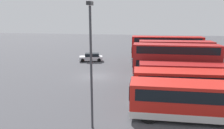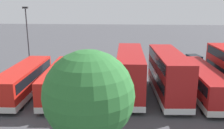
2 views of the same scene
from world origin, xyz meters
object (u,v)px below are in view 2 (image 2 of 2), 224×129
Objects in this scene: bus_single_deck_seventh at (24,79)px; lamp_post_tall at (28,36)px; bus_single_deck_fifth at (93,81)px; bus_double_decker_third at (168,73)px; bus_single_deck_sixth at (62,80)px; car_hatchback_silver at (193,60)px; bus_double_decker_fourth at (130,72)px; bus_single_deck_second at (202,81)px.

lamp_post_tall is at bearing -72.05° from bus_single_deck_seventh.
bus_single_deck_fifth is at bearing 179.47° from bus_single_deck_seventh.
bus_double_decker_third is 0.99× the size of bus_single_deck_fifth.
car_hatchback_silver is at bearing -140.12° from bus_single_deck_sixth.
bus_double_decker_fourth is (3.83, -0.37, 0.00)m from bus_double_decker_third.
bus_single_deck_fifth and bus_single_deck_sixth have the same top height.
bus_double_decker_third is 3.85m from bus_double_decker_fourth.
bus_single_deck_sixth is 1.22× the size of lamp_post_tall.
lamp_post_tall reaches higher than car_hatchback_silver.
bus_double_decker_fourth is 10.99m from bus_single_deck_seventh.
lamp_post_tall is (23.36, 6.34, 4.40)m from car_hatchback_silver.
bus_double_decker_fourth is 1.20× the size of lamp_post_tall.
car_hatchback_silver is (-16.90, -14.12, -0.92)m from bus_single_deck_sixth.
bus_double_decker_fourth reaches higher than bus_single_deck_fifth.
bus_single_deck_fifth is at bearing 177.07° from bus_single_deck_sixth.
lamp_post_tall is at bearing 15.18° from car_hatchback_silver.
bus_single_deck_sixth is at bearing -178.53° from bus_single_deck_seventh.
bus_single_deck_second is at bearing 79.46° from car_hatchback_silver.
bus_single_deck_fifth is (11.12, 0.75, -0.00)m from bus_single_deck_second.
car_hatchback_silver is at bearing -164.82° from lamp_post_tall.
lamp_post_tall reaches higher than bus_single_deck_fifth.
bus_double_decker_fourth is 7.10m from bus_single_deck_sixth.
car_hatchback_silver is 0.50× the size of lamp_post_tall.
bus_single_deck_sixth is (7.02, 0.63, -0.83)m from bus_double_decker_fourth.
bus_single_deck_seventh is at bearing -0.53° from bus_single_deck_fifth.
bus_single_deck_second is at bearing 179.64° from bus_double_decker_fourth.
bus_double_decker_third reaches higher than car_hatchback_silver.
bus_double_decker_third is 7.65m from bus_single_deck_fifth.
car_hatchback_silver is at bearing -133.67° from bus_single_deck_fifth.
bus_single_deck_seventh is at bearing 3.83° from bus_double_decker_fourth.
bus_single_deck_sixth is at bearing 129.73° from lamp_post_tall.
bus_double_decker_third is 1.16× the size of lamp_post_tall.
bus_double_decker_fourth is 3.94m from bus_single_deck_fifth.
bus_single_deck_second is 14.39m from bus_single_deck_sixth.
bus_single_deck_sixth reaches higher than car_hatchback_silver.
bus_single_deck_sixth is (10.86, 0.27, -0.82)m from bus_double_decker_third.
bus_single_deck_second is 2.59× the size of car_hatchback_silver.
bus_single_deck_fifth is 0.96× the size of bus_single_deck_sixth.
bus_single_deck_second is 7.40m from bus_double_decker_fourth.
bus_double_decker_fourth is at bearing -5.45° from bus_double_decker_third.
bus_single_deck_second reaches higher than car_hatchback_silver.
bus_double_decker_third is at bearing 156.55° from lamp_post_tall.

